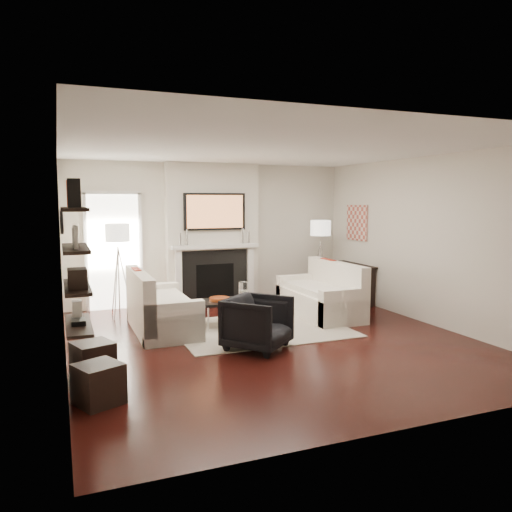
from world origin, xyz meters
name	(u,v)px	position (x,y,z in m)	size (l,w,h in m)	color
room_envelope	(272,246)	(0.00, 0.00, 1.35)	(6.00, 6.00, 6.00)	black
chimney_breast	(213,234)	(0.00, 2.88, 1.35)	(1.80, 0.25, 2.70)	silver
fireplace_surround	(215,277)	(0.00, 2.74, 0.52)	(1.30, 0.02, 1.04)	black
firebox	(215,281)	(0.00, 2.73, 0.45)	(0.75, 0.02, 0.65)	black
mantel_pilaster_l	(179,278)	(-0.72, 2.71, 0.55)	(0.12, 0.08, 1.10)	white
mantel_pilaster_r	(250,274)	(0.72, 2.71, 0.55)	(0.12, 0.08, 1.10)	white
mantel_shelf	(216,246)	(0.00, 2.69, 1.12)	(1.70, 0.18, 0.07)	white
tv_body	(215,212)	(0.00, 2.71, 1.78)	(1.20, 0.06, 0.70)	black
tv_screen	(215,212)	(0.00, 2.68, 1.78)	(1.10, 0.01, 0.62)	#BF723F
candlestick_l_tall	(187,237)	(-0.55, 2.70, 1.30)	(0.04, 0.04, 0.30)	silver
candlestick_l_short	(180,239)	(-0.68, 2.70, 1.27)	(0.04, 0.04, 0.24)	silver
candlestick_r_tall	(242,236)	(0.55, 2.70, 1.30)	(0.04, 0.04, 0.30)	silver
candlestick_r_short	(249,237)	(0.68, 2.70, 1.27)	(0.04, 0.04, 0.24)	silver
hallway_panel	(114,252)	(-1.85, 2.98, 1.05)	(0.90, 0.02, 2.10)	white
door_trim_l	(86,253)	(-2.33, 2.96, 1.05)	(0.06, 0.06, 2.16)	white
door_trim_r	(141,251)	(-1.37, 2.96, 1.05)	(0.06, 0.06, 2.16)	white
door_trim_top	(112,193)	(-1.85, 2.96, 2.13)	(1.02, 0.06, 0.06)	white
rug	(260,329)	(0.08, 0.63, 0.01)	(2.60, 2.00, 0.01)	#BAAC98
loveseat_left_base	(163,317)	(-1.34, 1.11, 0.21)	(0.85, 1.80, 0.42)	white
loveseat_left_back	(140,298)	(-1.68, 1.11, 0.53)	(0.18, 1.80, 0.80)	white
loveseat_left_arm_n	(174,323)	(-1.34, 0.30, 0.30)	(0.85, 0.18, 0.60)	white
loveseat_left_arm_s	(153,301)	(-1.34, 1.92, 0.30)	(0.85, 0.18, 0.60)	white
loveseat_left_cushion	(165,300)	(-1.29, 1.11, 0.47)	(0.63, 1.44, 0.10)	white
pillow_left_orange	(137,282)	(-1.68, 1.41, 0.73)	(0.10, 0.42, 0.42)	maroon
pillow_left_charcoal	(143,289)	(-1.68, 0.81, 0.72)	(0.10, 0.40, 0.40)	black
loveseat_right_base	(319,303)	(1.39, 1.11, 0.21)	(0.85, 1.80, 0.42)	white
loveseat_right_back	(336,284)	(1.72, 1.11, 0.53)	(0.18, 1.80, 0.80)	white
loveseat_right_arm_n	(344,308)	(1.39, 0.30, 0.30)	(0.85, 0.18, 0.60)	white
loveseat_right_arm_s	(299,291)	(1.39, 1.92, 0.30)	(0.85, 0.18, 0.60)	white
loveseat_right_cushion	(317,289)	(1.34, 1.11, 0.47)	(0.63, 1.44, 0.10)	white
pillow_right_orange	(328,271)	(1.72, 1.41, 0.73)	(0.10, 0.42, 0.42)	maroon
pillow_right_charcoal	(346,276)	(1.72, 0.81, 0.72)	(0.10, 0.40, 0.40)	black
coffee_table	(235,301)	(-0.21, 1.00, 0.40)	(1.10, 0.55, 0.04)	black
coffee_leg_nw	(208,319)	(-0.71, 0.78, 0.19)	(0.02, 0.02, 0.38)	silver
coffee_leg_ne	(269,314)	(0.29, 0.78, 0.19)	(0.02, 0.02, 0.38)	silver
coffee_leg_sw	(201,313)	(-0.71, 1.22, 0.19)	(0.02, 0.02, 0.38)	silver
coffee_leg_se	(258,308)	(0.29, 1.22, 0.19)	(0.02, 0.02, 0.38)	silver
hurricane_glass	(243,290)	(-0.06, 1.00, 0.56)	(0.15, 0.15, 0.27)	white
hurricane_candle	(243,294)	(-0.06, 1.00, 0.50)	(0.09, 0.09, 0.14)	white
copper_bowl	(220,299)	(-0.46, 1.00, 0.45)	(0.32, 0.32, 0.05)	#CB5321
armchair	(258,320)	(-0.34, -0.32, 0.39)	(0.76, 0.71, 0.78)	black
lamp_left_post	(119,282)	(-1.85, 2.28, 0.60)	(0.02, 0.02, 1.20)	silver
lamp_left_shade	(117,233)	(-1.85, 2.28, 1.45)	(0.40, 0.40, 0.30)	white
lamp_left_leg_a	(126,282)	(-1.74, 2.28, 0.60)	(0.02, 0.02, 1.25)	silver
lamp_left_leg_b	(115,282)	(-1.91, 2.37, 0.60)	(0.02, 0.02, 1.25)	silver
lamp_left_leg_c	(116,283)	(-1.91, 2.18, 0.60)	(0.02, 0.02, 1.25)	silver
lamp_right_post	(320,270)	(2.05, 2.30, 0.60)	(0.02, 0.02, 1.20)	silver
lamp_right_shade	(321,228)	(2.05, 2.30, 1.45)	(0.40, 0.40, 0.30)	white
lamp_right_leg_a	(325,270)	(2.16, 2.30, 0.60)	(0.02, 0.02, 1.25)	silver
lamp_right_leg_b	(315,270)	(2.00, 2.39, 0.60)	(0.02, 0.02, 1.25)	silver
lamp_right_leg_c	(320,271)	(1.99, 2.20, 0.60)	(0.02, 0.02, 1.25)	silver
console_top	(352,265)	(2.57, 1.93, 0.73)	(0.35, 1.20, 0.04)	black
console_leg_n	(368,288)	(2.57, 1.38, 0.35)	(0.30, 0.04, 0.71)	black
console_leg_s	(338,280)	(2.57, 2.48, 0.35)	(0.30, 0.04, 0.71)	black
wall_art	(357,223)	(2.73, 2.05, 1.55)	(0.03, 0.70, 0.70)	tan
shelf_bottom	(79,325)	(-2.62, -1.00, 0.70)	(0.25, 1.00, 0.04)	black
shelf_lower	(77,287)	(-2.62, -1.00, 1.10)	(0.25, 1.00, 0.04)	black
shelf_upper	(76,248)	(-2.62, -1.00, 1.50)	(0.25, 1.00, 0.04)	black
shelf_top	(74,209)	(-2.62, -1.00, 1.90)	(0.25, 1.00, 0.04)	black
decor_magfile_a	(74,193)	(-2.62, -1.24, 2.06)	(0.12, 0.10, 0.28)	black
decor_magfile_b	(73,194)	(-2.62, -0.81, 2.06)	(0.12, 0.10, 0.28)	maroon
decor_frame_a	(75,237)	(-2.62, -1.15, 1.63)	(0.04, 0.30, 0.22)	white
decor_frame_b	(74,236)	(-2.62, -0.77, 1.61)	(0.04, 0.22, 0.18)	black
decor_wine_rack	(77,279)	(-2.62, -1.20, 1.22)	(0.18, 0.25, 0.20)	black
decor_box_small	(76,276)	(-2.62, -0.75, 1.18)	(0.15, 0.12, 0.12)	black
decor_books	(79,322)	(-2.62, -1.03, 0.74)	(0.14, 0.20, 0.05)	black
decor_box_tall	(77,309)	(-2.62, -0.68, 0.81)	(0.10, 0.10, 0.18)	white
clock_rim	(61,222)	(-2.73, 0.90, 1.70)	(0.34, 0.34, 0.04)	black
clock_face	(63,222)	(-2.71, 0.90, 1.70)	(0.29, 0.29, 0.01)	white
ottoman_near	(93,360)	(-2.47, -0.63, 0.20)	(0.40, 0.40, 0.40)	black
ottoman_far	(99,384)	(-2.47, -1.43, 0.20)	(0.40, 0.40, 0.40)	black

